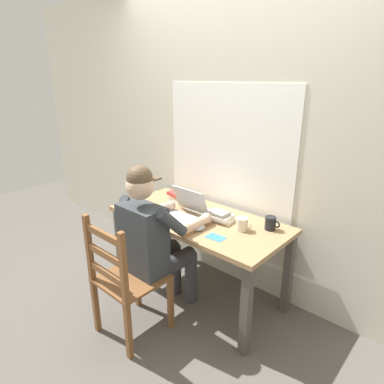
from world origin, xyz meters
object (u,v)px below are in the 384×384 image
computer_mouse (200,228)px  landscape_photo_print (216,237)px  book_stack_side (177,196)px  coffee_mug_dark (271,223)px  laptop (182,211)px  desk (198,228)px  seated_person (154,237)px  book_stack_main (220,217)px  wooden_chair (125,280)px  coffee_mug_white (242,224)px

computer_mouse → landscape_photo_print: bearing=-5.2°
computer_mouse → book_stack_side: book_stack_side is taller
coffee_mug_dark → book_stack_side: size_ratio=0.66×
book_stack_side → laptop: bearing=-39.6°
desk → laptop: (-0.09, -0.08, 0.15)m
seated_person → laptop: size_ratio=3.71×
coffee_mug_dark → book_stack_main: (-0.36, -0.13, -0.01)m
desk → laptop: size_ratio=4.37×
laptop → desk: bearing=41.9°
laptop → coffee_mug_dark: (0.64, 0.27, -0.00)m
wooden_chair → computer_mouse: 0.64m
laptop → book_stack_side: bearing=140.4°
computer_mouse → wooden_chair: bearing=-113.0°
laptop → wooden_chair: bearing=-86.4°
desk → computer_mouse: size_ratio=14.43×
book_stack_side → landscape_photo_print: 0.80m
landscape_photo_print → coffee_mug_white: bearing=68.8°
laptop → book_stack_main: (0.28, 0.14, -0.01)m
laptop → computer_mouse: bearing=-18.5°
computer_mouse → coffee_mug_dark: bearing=43.2°
coffee_mug_dark → book_stack_main: 0.38m
coffee_mug_white → coffee_mug_dark: bearing=45.4°
coffee_mug_dark → landscape_photo_print: 0.43m
computer_mouse → coffee_mug_dark: coffee_mug_dark is taller
wooden_chair → book_stack_side: (-0.33, 0.86, 0.30)m
seated_person → wooden_chair: size_ratio=1.33×
book_stack_main → coffee_mug_white: bearing=-5.9°
desk → coffee_mug_dark: size_ratio=12.32×
wooden_chair → coffee_mug_dark: 1.11m
desk → book_stack_main: size_ratio=6.91×
coffee_mug_dark → coffee_mug_white: bearing=-134.6°
computer_mouse → book_stack_side: size_ratio=0.57×
seated_person → coffee_mug_dark: seated_person is taller
coffee_mug_white → book_stack_main: size_ratio=0.59×
seated_person → laptop: (-0.04, 0.33, 0.09)m
seated_person → wooden_chair: bearing=-90.0°
computer_mouse → coffee_mug_white: 0.31m
laptop → coffee_mug_dark: bearing=22.6°
desk → book_stack_side: bearing=157.4°
wooden_chair → coffee_mug_dark: (0.60, 0.88, 0.31)m
desk → wooden_chair: size_ratio=1.57×
book_stack_main → book_stack_side: bearing=169.6°
book_stack_side → wooden_chair: bearing=-68.7°
landscape_photo_print → computer_mouse: bearing=171.3°
wooden_chair → coffee_mug_dark: size_ratio=7.86×
desk → coffee_mug_white: 0.43m
laptop → coffee_mug_white: bearing=13.4°
desk → coffee_mug_white: bearing=4.9°
seated_person → coffee_mug_white: (0.45, 0.45, 0.09)m
coffee_mug_dark → book_stack_main: size_ratio=0.56×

